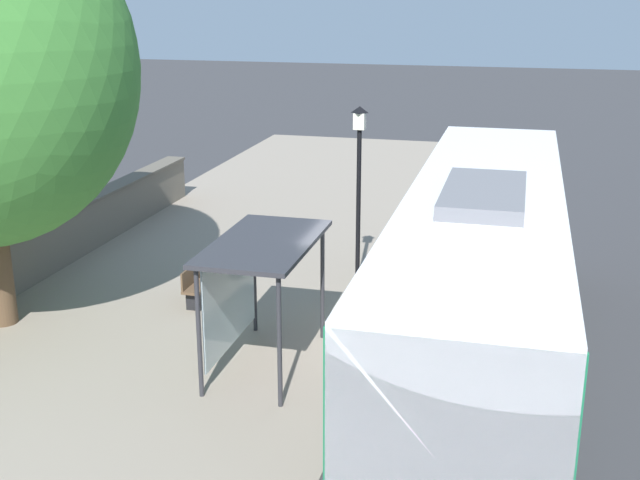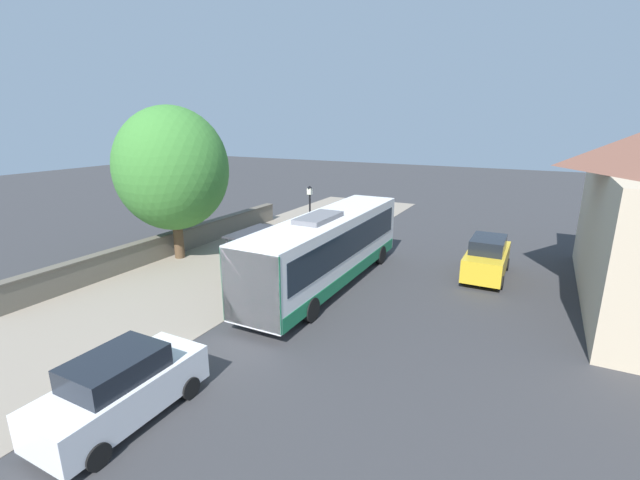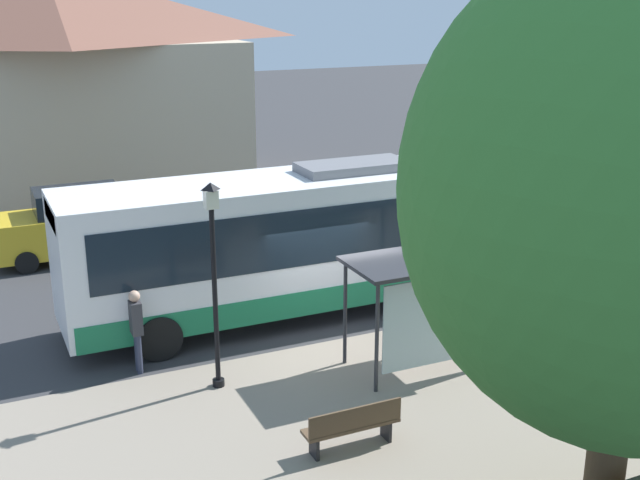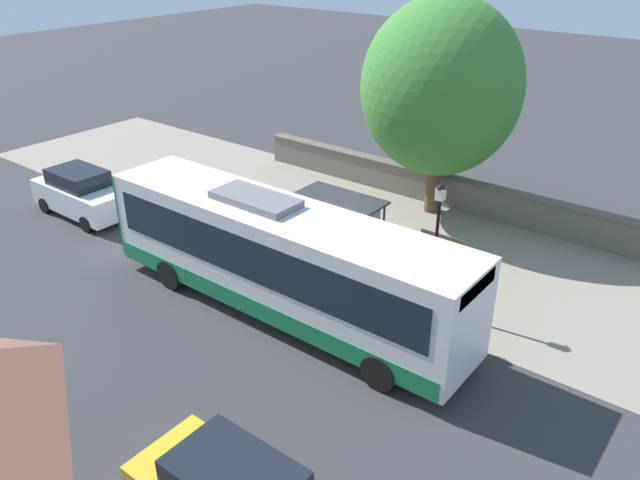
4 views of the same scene
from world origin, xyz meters
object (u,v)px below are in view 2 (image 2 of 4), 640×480
at_px(bus, 327,248).
at_px(bus_shelter, 253,239).
at_px(bench, 252,248).
at_px(parked_car_far_lane, 487,258).
at_px(street_lamp_near, 310,215).
at_px(pedestrian, 340,237).
at_px(shade_tree, 172,169).
at_px(parked_car_behind_bus, 121,388).

height_order(bus, bus_shelter, bus).
bearing_deg(bench, parked_car_far_lane, 11.81).
height_order(bench, street_lamp_near, street_lamp_near).
bearing_deg(pedestrian, shade_tree, -148.15).
bearing_deg(bench, shade_tree, -146.75).
height_order(bus_shelter, pedestrian, bus_shelter).
bearing_deg(street_lamp_near, pedestrian, 44.46).
bearing_deg(bus, pedestrian, 108.04).
distance_m(pedestrian, street_lamp_near, 2.33).
height_order(shade_tree, parked_car_behind_bus, shade_tree).
bearing_deg(shade_tree, parked_car_behind_bus, -50.62).
bearing_deg(bench, pedestrian, 30.75).
distance_m(street_lamp_near, parked_car_behind_bus, 14.98).
relative_size(shade_tree, parked_car_far_lane, 1.84).
relative_size(bench, parked_car_far_lane, 0.37).
bearing_deg(pedestrian, parked_car_behind_bus, -86.04).
height_order(shade_tree, parked_car_far_lane, shade_tree).
distance_m(bench, parked_car_far_lane, 13.00).
bearing_deg(pedestrian, bus, -71.96).
relative_size(parked_car_behind_bus, parked_car_far_lane, 0.97).
relative_size(street_lamp_near, shade_tree, 0.49).
bearing_deg(parked_car_far_lane, bus_shelter, -152.66).
xyz_separation_m(bench, parked_car_behind_bus, (5.61, -13.32, 0.46)).
height_order(street_lamp_near, parked_car_far_lane, street_lamp_near).
distance_m(bus, parked_car_behind_bus, 11.20).
height_order(bus_shelter, street_lamp_near, street_lamp_near).
relative_size(bus_shelter, parked_car_far_lane, 0.67).
xyz_separation_m(bench, parked_car_far_lane, (12.72, 2.66, 0.52)).
xyz_separation_m(bus_shelter, street_lamp_near, (0.97, 4.15, 0.50)).
bearing_deg(bus, parked_car_behind_bus, -92.41).
height_order(parked_car_behind_bus, parked_car_far_lane, parked_car_far_lane).
distance_m(pedestrian, bench, 5.27).
height_order(pedestrian, bench, pedestrian).
bearing_deg(shade_tree, bus, 0.62).
relative_size(bus, parked_car_far_lane, 2.64).
height_order(street_lamp_near, parked_car_behind_bus, street_lamp_near).
xyz_separation_m(street_lamp_near, shade_tree, (-6.64, -3.65, 2.64)).
xyz_separation_m(bus, street_lamp_near, (-2.89, 3.55, 0.61)).
distance_m(shade_tree, parked_car_behind_bus, 14.89).
bearing_deg(street_lamp_near, bus, -50.80).
bearing_deg(street_lamp_near, bus_shelter, -103.11).
height_order(bus_shelter, bench, bus_shelter).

